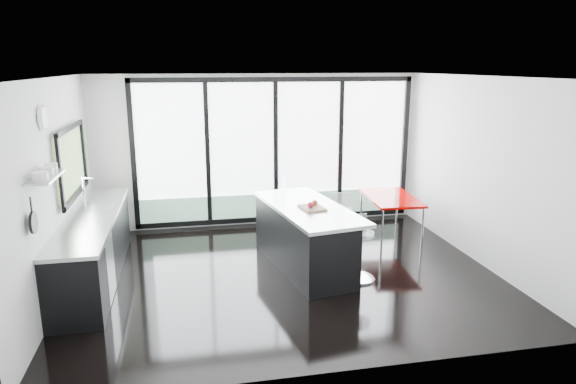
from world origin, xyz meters
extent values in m
cube|color=black|center=(0.00, 0.00, 0.00)|extent=(6.00, 5.00, 0.00)
cube|color=white|center=(0.00, 0.00, 2.80)|extent=(6.00, 5.00, 0.00)
cube|color=beige|center=(0.00, 2.50, 1.40)|extent=(6.00, 0.00, 2.80)
cube|color=white|center=(0.30, 2.47, 1.40)|extent=(5.00, 0.02, 2.50)
cube|color=gray|center=(0.30, 2.43, 0.37)|extent=(5.00, 0.02, 0.44)
cube|color=black|center=(-0.95, 2.43, 1.40)|extent=(0.08, 0.04, 2.50)
cube|color=black|center=(0.30, 2.43, 1.40)|extent=(0.08, 0.04, 2.50)
cube|color=black|center=(1.55, 2.43, 1.40)|extent=(0.08, 0.04, 2.50)
cube|color=beige|center=(0.00, -2.50, 1.40)|extent=(6.00, 0.00, 2.80)
cube|color=beige|center=(-3.00, 0.00, 1.40)|extent=(0.00, 5.00, 2.80)
cube|color=#6D8F56|center=(-2.97, 0.90, 1.60)|extent=(0.02, 1.60, 0.90)
cube|color=#AAADAF|center=(-2.87, -0.85, 1.75)|extent=(0.25, 0.80, 0.03)
cylinder|color=white|center=(-2.97, -0.30, 2.35)|extent=(0.04, 0.30, 0.30)
cylinder|color=black|center=(-2.94, -1.25, 1.35)|extent=(0.03, 0.24, 0.24)
cube|color=beige|center=(3.00, 0.00, 1.40)|extent=(0.00, 5.00, 2.80)
cube|color=black|center=(-2.67, 0.40, 0.43)|extent=(0.65, 3.20, 0.87)
cube|color=#AAADAF|center=(-2.67, 0.40, 0.90)|extent=(0.69, 3.24, 0.05)
cube|color=#AAADAF|center=(-2.67, 0.90, 0.90)|extent=(0.45, 0.48, 0.06)
cylinder|color=silver|center=(-2.82, 0.90, 1.14)|extent=(0.02, 0.02, 0.44)
cube|color=#AAADAF|center=(-2.36, -0.35, 0.42)|extent=(0.03, 0.60, 0.80)
cube|color=black|center=(0.32, 0.25, 0.44)|extent=(1.12, 2.32, 0.88)
cube|color=#AAADAF|center=(0.40, 0.26, 0.90)|extent=(1.33, 2.41, 0.05)
cube|color=#916D50|center=(0.42, 0.11, 0.94)|extent=(0.37, 0.45, 0.03)
sphere|color=maroon|center=(0.38, 0.06, 1.00)|extent=(0.10, 0.10, 0.09)
sphere|color=brown|center=(0.47, 0.17, 1.00)|extent=(0.10, 0.10, 0.08)
cylinder|color=silver|center=(0.17, 0.99, 1.07)|extent=(0.08, 0.08, 0.28)
cylinder|color=silver|center=(0.99, -0.40, 0.35)|extent=(0.51, 0.51, 0.71)
cylinder|color=silver|center=(1.03, 0.72, 0.37)|extent=(0.59, 0.59, 0.73)
cube|color=#A90300|center=(2.11, 1.25, 0.37)|extent=(0.88, 1.43, 0.74)
camera|label=1|loc=(-1.34, -6.81, 2.97)|focal=32.00mm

